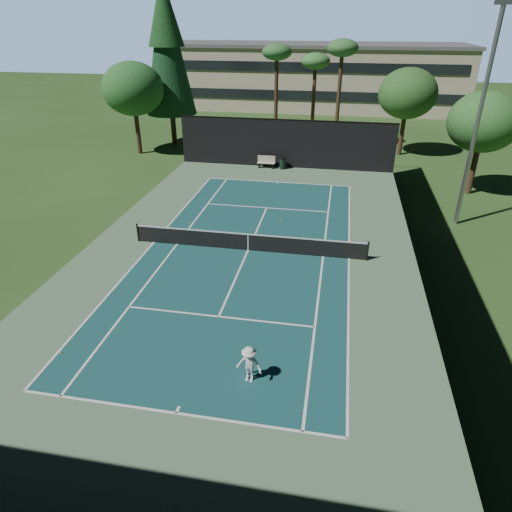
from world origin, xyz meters
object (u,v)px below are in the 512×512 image
(tennis_ball_a, at_px, (61,353))
(tennis_ball_d, at_px, (188,223))
(trash_bin, at_px, (283,163))
(player, at_px, (249,365))
(tennis_ball_b, at_px, (190,223))
(park_bench, at_px, (266,162))
(tennis_net, at_px, (248,241))
(tennis_ball_c, at_px, (280,221))

(tennis_ball_a, height_order, tennis_ball_d, tennis_ball_a)
(tennis_ball_d, distance_m, trash_bin, 13.25)
(player, distance_m, tennis_ball_d, 14.44)
(tennis_ball_a, height_order, tennis_ball_b, tennis_ball_b)
(player, relative_size, park_bench, 0.97)
(tennis_net, xyz_separation_m, tennis_ball_b, (-4.31, 2.98, -0.52))
(tennis_ball_c, height_order, trash_bin, trash_bin)
(tennis_net, height_order, tennis_ball_b, tennis_net)
(player, bearing_deg, trash_bin, 103.57)
(tennis_net, xyz_separation_m, trash_bin, (-0.12, 15.47, -0.08))
(tennis_ball_c, bearing_deg, park_bench, 103.78)
(tennis_ball_a, relative_size, park_bench, 0.05)
(tennis_ball_b, distance_m, tennis_ball_c, 5.68)
(player, relative_size, tennis_ball_a, 20.41)
(tennis_ball_a, xyz_separation_m, tennis_ball_c, (6.56, 14.11, 0.00))
(park_bench, relative_size, trash_bin, 1.59)
(tennis_ball_c, distance_m, trash_bin, 11.27)
(tennis_ball_b, xyz_separation_m, trash_bin, (4.18, 12.48, 0.44))
(tennis_ball_d, bearing_deg, tennis_ball_a, -94.10)
(tennis_ball_d, bearing_deg, tennis_net, -33.63)
(tennis_net, bearing_deg, tennis_ball_c, 74.13)
(tennis_net, relative_size, tennis_ball_a, 180.94)
(tennis_net, distance_m, tennis_ball_b, 5.27)
(tennis_ball_d, bearing_deg, player, -63.35)
(tennis_ball_a, distance_m, tennis_ball_c, 15.56)
(tennis_ball_c, relative_size, tennis_ball_d, 1.22)
(tennis_ball_c, bearing_deg, player, -86.69)
(tennis_ball_b, relative_size, tennis_ball_c, 1.02)
(tennis_net, distance_m, park_bench, 15.61)
(tennis_net, bearing_deg, tennis_ball_b, 145.29)
(player, xyz_separation_m, tennis_ball_b, (-6.35, 12.93, -0.69))
(tennis_net, relative_size, trash_bin, 13.65)
(tennis_net, height_order, tennis_ball_d, tennis_net)
(player, xyz_separation_m, trash_bin, (-2.17, 25.42, -0.25))
(tennis_ball_b, bearing_deg, trash_bin, 71.47)
(player, relative_size, tennis_ball_d, 24.06)
(park_bench, bearing_deg, tennis_ball_c, -76.22)
(tennis_ball_a, relative_size, trash_bin, 0.08)
(tennis_net, relative_size, park_bench, 8.60)
(tennis_ball_b, bearing_deg, tennis_net, -34.71)
(tennis_ball_a, bearing_deg, tennis_ball_d, 85.90)
(player, height_order, tennis_ball_d, player)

